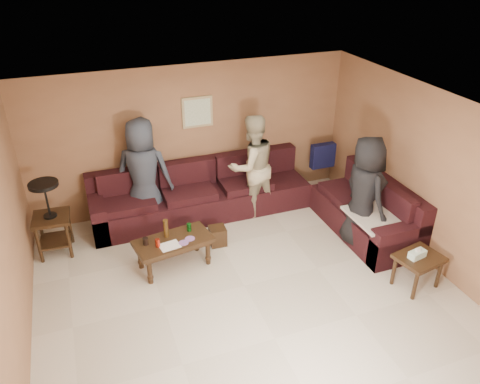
# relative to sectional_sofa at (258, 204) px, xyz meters

# --- Properties ---
(room) EXTENTS (5.60, 5.50, 2.50)m
(room) POSITION_rel_sectional_sofa_xyz_m (-0.81, -1.52, 1.34)
(room) COLOR beige
(room) RESTS_ON ground
(sectional_sofa) EXTENTS (4.65, 2.90, 0.97)m
(sectional_sofa) POSITION_rel_sectional_sofa_xyz_m (0.00, 0.00, 0.00)
(sectional_sofa) COLOR black
(sectional_sofa) RESTS_ON ground
(coffee_table) EXTENTS (1.17, 0.72, 0.74)m
(coffee_table) POSITION_rel_sectional_sofa_xyz_m (-1.61, -0.73, 0.06)
(coffee_table) COLOR #321F10
(coffee_table) RESTS_ON ground
(end_table_left) EXTENTS (0.56, 0.56, 1.19)m
(end_table_left) POSITION_rel_sectional_sofa_xyz_m (-3.21, 0.23, 0.30)
(end_table_left) COLOR #321F10
(end_table_left) RESTS_ON ground
(side_table_right) EXTENTS (0.67, 0.59, 0.63)m
(side_table_right) POSITION_rel_sectional_sofa_xyz_m (1.39, -2.31, 0.09)
(side_table_right) COLOR #321F10
(side_table_right) RESTS_ON ground
(waste_bin) EXTENTS (0.26, 0.26, 0.30)m
(waste_bin) POSITION_rel_sectional_sofa_xyz_m (-0.85, -0.43, -0.18)
(waste_bin) COLOR #321F10
(waste_bin) RESTS_ON ground
(wall_art) EXTENTS (0.52, 0.04, 0.52)m
(wall_art) POSITION_rel_sectional_sofa_xyz_m (-0.71, 0.96, 1.37)
(wall_art) COLOR tan
(wall_art) RESTS_ON ground
(person_left) EXTENTS (1.06, 0.89, 1.84)m
(person_left) POSITION_rel_sectional_sofa_xyz_m (-1.75, 0.58, 0.59)
(person_left) COLOR #2D333E
(person_left) RESTS_ON ground
(person_middle) EXTENTS (0.96, 0.81, 1.78)m
(person_middle) POSITION_rel_sectional_sofa_xyz_m (0.00, 0.30, 0.56)
(person_middle) COLOR tan
(person_middle) RESTS_ON ground
(person_right) EXTENTS (0.57, 0.87, 1.77)m
(person_right) POSITION_rel_sectional_sofa_xyz_m (1.25, -1.13, 0.56)
(person_right) COLOR black
(person_right) RESTS_ON ground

